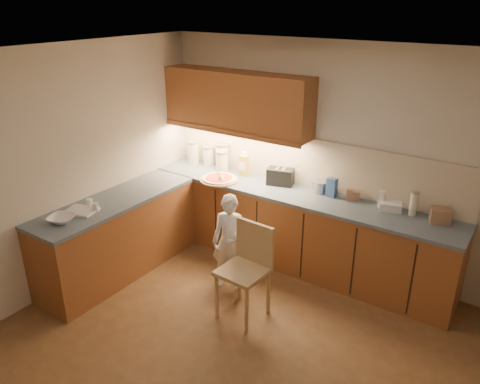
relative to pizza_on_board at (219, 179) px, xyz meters
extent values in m
plane|color=brown|center=(1.32, -1.51, -0.94)|extent=(4.50, 4.50, 0.00)
cube|color=beige|center=(1.32, 0.49, 0.36)|extent=(4.50, 0.04, 2.60)
cube|color=beige|center=(-0.93, -1.51, 0.36)|extent=(0.04, 4.00, 2.60)
cube|color=white|center=(1.32, -1.51, 1.66)|extent=(4.50, 4.00, 0.04)
cube|color=#95562B|center=(0.95, 0.19, -0.50)|extent=(3.75, 0.60, 0.88)
cube|color=#95562B|center=(-0.63, -1.11, -0.50)|extent=(0.60, 2.00, 0.88)
cube|color=#4B5B6B|center=(0.95, 0.19, -0.04)|extent=(3.77, 0.62, 0.04)
cube|color=#4B5B6B|center=(-0.63, -1.11, -0.04)|extent=(0.62, 2.02, 0.04)
cube|color=black|center=(-0.58, -0.12, -0.50)|extent=(0.02, 0.01, 0.80)
cube|color=black|center=(0.02, -0.12, -0.50)|extent=(0.02, 0.01, 0.80)
cube|color=black|center=(0.62, -0.12, -0.50)|extent=(0.02, 0.01, 0.80)
cube|color=black|center=(1.22, -0.12, -0.50)|extent=(0.02, 0.01, 0.80)
cube|color=black|center=(1.82, -0.12, -0.50)|extent=(0.02, 0.01, 0.80)
cube|color=black|center=(2.42, -0.12, -0.50)|extent=(0.02, 0.01, 0.80)
cube|color=beige|center=(0.95, 0.47, 0.27)|extent=(3.75, 0.02, 0.58)
cube|color=#95562B|center=(0.05, 0.31, 0.91)|extent=(1.95, 0.35, 0.70)
cube|color=#95562B|center=(0.05, 0.14, 0.56)|extent=(1.95, 0.02, 0.06)
cylinder|color=tan|center=(0.00, 0.00, -0.01)|extent=(0.47, 0.47, 0.02)
cylinder|color=#FFEAC7|center=(0.00, 0.00, 0.01)|extent=(0.41, 0.41, 0.02)
cylinder|color=red|center=(0.00, 0.00, 0.02)|extent=(0.33, 0.33, 0.01)
sphere|color=white|center=(0.05, -0.04, 0.04)|extent=(0.06, 0.06, 0.06)
cylinder|color=white|center=(0.09, -0.09, 0.07)|extent=(0.05, 0.11, 0.19)
imported|color=white|center=(0.62, -0.64, -0.40)|extent=(0.46, 0.38, 1.09)
cylinder|color=tan|center=(0.83, -1.18, -0.70)|extent=(0.04, 0.04, 0.49)
cylinder|color=tan|center=(1.20, -1.20, -0.70)|extent=(0.04, 0.04, 0.49)
cylinder|color=tan|center=(0.85, -0.81, -0.70)|extent=(0.04, 0.04, 0.49)
cylinder|color=tan|center=(1.22, -0.83, -0.70)|extent=(0.04, 0.04, 0.49)
cube|color=tan|center=(1.03, -1.01, -0.43)|extent=(0.46, 0.46, 0.04)
cube|color=tan|center=(1.04, -0.81, -0.19)|extent=(0.44, 0.06, 0.44)
imported|color=silver|center=(-0.63, -1.80, 0.01)|extent=(0.34, 0.34, 0.06)
cylinder|color=silver|center=(-0.66, 0.32, 0.12)|extent=(0.14, 0.14, 0.29)
cylinder|color=tan|center=(-0.66, 0.32, 0.28)|extent=(0.15, 0.15, 0.02)
cylinder|color=white|center=(-0.46, 0.38, 0.10)|extent=(0.14, 0.14, 0.24)
cylinder|color=tan|center=(-0.46, 0.38, 0.23)|extent=(0.15, 0.15, 0.02)
cylinder|color=silver|center=(-0.23, 0.38, 0.13)|extent=(0.16, 0.16, 0.31)
cylinder|color=gray|center=(-0.23, 0.38, 0.30)|extent=(0.18, 0.18, 0.02)
cylinder|color=silver|center=(-0.18, 0.31, 0.10)|extent=(0.15, 0.15, 0.24)
cylinder|color=tan|center=(-0.18, 0.31, 0.23)|extent=(0.16, 0.16, 0.02)
cube|color=gold|center=(0.15, 0.32, 0.11)|extent=(0.11, 0.09, 0.27)
cube|color=white|center=(0.15, 0.32, 0.27)|extent=(0.07, 0.06, 0.05)
cube|color=black|center=(0.68, 0.31, 0.08)|extent=(0.34, 0.25, 0.20)
cube|color=#A1A1A5|center=(0.64, 0.30, 0.18)|extent=(0.07, 0.14, 0.00)
cube|color=#A1A1A5|center=(0.72, 0.32, 0.18)|extent=(0.07, 0.14, 0.00)
cylinder|color=#B5B6BA|center=(1.18, 0.36, 0.04)|extent=(0.17, 0.17, 0.13)
cylinder|color=#B5B6BA|center=(1.18, 0.36, 0.11)|extent=(0.18, 0.18, 0.01)
cube|color=#315695|center=(1.34, 0.31, 0.09)|extent=(0.12, 0.09, 0.22)
cube|color=#A17556|center=(1.58, 0.37, 0.03)|extent=(0.17, 0.15, 0.10)
cube|color=white|center=(1.90, 0.35, 0.07)|extent=(0.07, 0.07, 0.18)
cube|color=white|center=(2.01, 0.33, 0.02)|extent=(0.26, 0.21, 0.09)
cylinder|color=white|center=(2.23, 0.34, 0.10)|extent=(0.08, 0.08, 0.24)
cylinder|color=tan|center=(2.23, 0.34, 0.23)|extent=(0.08, 0.08, 0.02)
cube|color=#967050|center=(2.51, 0.32, 0.05)|extent=(0.23, 0.20, 0.15)
cube|color=silver|center=(-0.66, -1.54, -0.01)|extent=(0.37, 0.33, 0.02)
cylinder|color=white|center=(-0.69, -1.40, 0.02)|extent=(0.09, 0.09, 0.09)
cylinder|color=silver|center=(-0.55, -1.44, 0.02)|extent=(0.07, 0.07, 0.09)
camera|label=1|loc=(3.21, -4.27, 2.07)|focal=35.00mm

